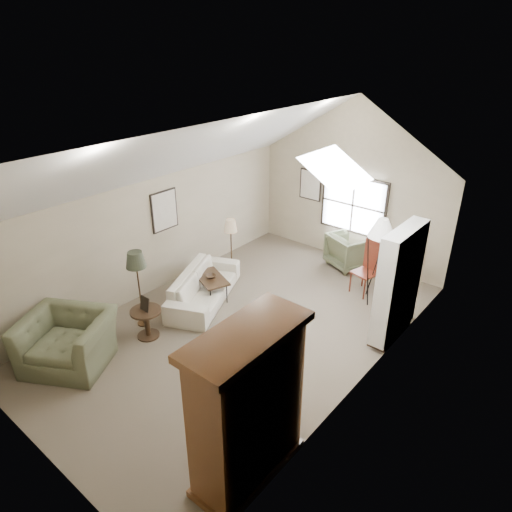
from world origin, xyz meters
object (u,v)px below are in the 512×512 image
Objects in this scene: armchair_far at (350,250)px; side_chair at (365,269)px; sofa at (204,286)px; coffee_table at (211,287)px; side_table at (147,323)px; armoire at (248,407)px; armchair_near at (67,341)px.

side_chair reaches higher than armchair_far.
sofa is 3.49m from side_chair.
side_table is at bearing -87.16° from coffee_table.
sofa is 1.60m from side_table.
coffee_table is 0.77× the size of side_chair.
sofa is (-3.47, 2.63, -0.76)m from armoire.
sofa is 2.50× the size of coffee_table.
side_chair reaches higher than sofa.
coffee_table is (-1.58, -3.18, -0.18)m from armchair_far.
coffee_table is (0.01, 0.20, -0.10)m from sofa.
armchair_far is at bearing 63.54° from coffee_table.
side_chair is (-1.00, 5.09, -0.50)m from armoire.
armchair_near reaches higher than coffee_table.
coffee_table is (-3.46, 2.84, -0.86)m from armoire.
side_chair is (2.46, 2.25, 0.36)m from coffee_table.
armchair_far is at bearing 107.36° from armoire.
side_table is 0.48× the size of side_chair.
coffee_table is at bearing 86.55° from armchair_far.
armoire is at bearing 130.37° from armchair_far.
sofa is at bearing -92.95° from coffee_table.
side_table is (-3.37, 1.03, -0.81)m from armoire.
coffee_table is 1.59× the size of side_table.
armchair_near is 1.52× the size of coffee_table.
armoire is 5.21m from side_chair.
coffee_table is at bearing 54.18° from armchair_near.
side_table is (-1.49, -4.98, -0.13)m from armchair_far.
sofa is 2.51× the size of armchair_far.
armchair_near is at bearing 149.19° from sofa.
armoire is at bearing -64.81° from side_chair.
armchair_far is 1.29m from side_chair.
sofa is 3.74m from armchair_far.
armoire reaches higher than sofa.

